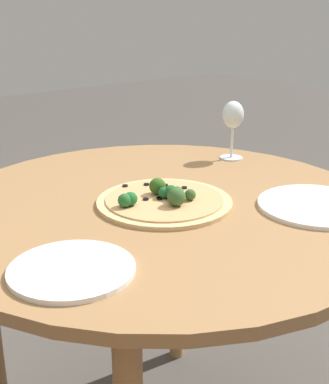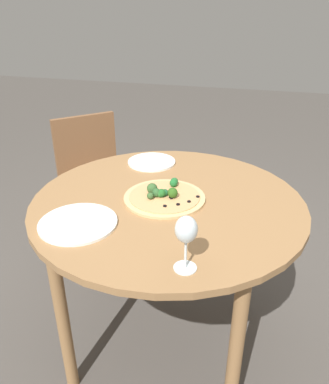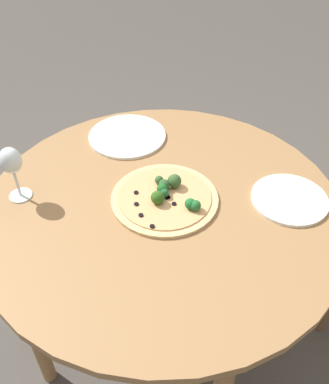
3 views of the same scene
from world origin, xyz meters
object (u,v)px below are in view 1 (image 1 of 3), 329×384
object	(u,v)px
wine_glass	(233,117)
plate_near	(317,206)
pizza	(164,200)
plate_far	(72,269)

from	to	relation	value
wine_glass	plate_near	size ratio (longest dim) A/B	0.64
pizza	plate_near	size ratio (longest dim) A/B	1.17
wine_glass	plate_near	distance (m)	0.45
plate_far	plate_near	bearing A→B (deg)	-7.73
pizza	wine_glass	xyz separation A→B (m)	(0.40, 0.17, 0.11)
pizza	wine_glass	distance (m)	0.45
wine_glass	pizza	bearing A→B (deg)	-156.36
wine_glass	plate_far	xyz separation A→B (m)	(-0.73, -0.33, -0.12)
plate_near	plate_far	world-z (taller)	same
pizza	plate_near	distance (m)	0.35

